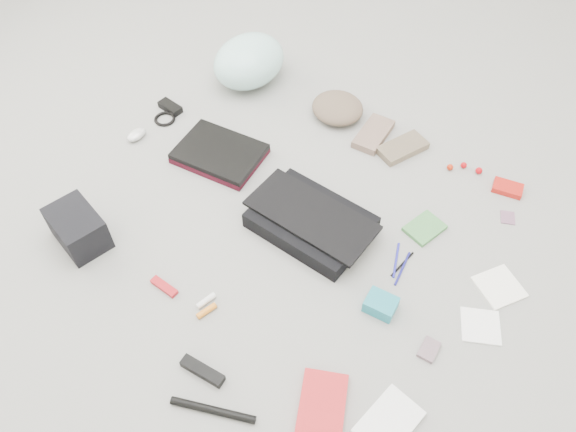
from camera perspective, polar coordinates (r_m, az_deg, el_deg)
The scene contains 33 objects.
ground_plane at distance 1.95m, azimuth -0.00°, elevation -0.92°, with size 4.00×4.00×0.00m, color gray.
messenger_bag at distance 1.92m, azimuth 2.35°, elevation -0.62°, with size 0.38×0.27×0.06m, color black.
bag_flap at distance 1.89m, azimuth 2.39°, elevation 0.10°, with size 0.44×0.20×0.01m, color black.
laptop_sleeve at distance 2.17m, azimuth -6.92°, elevation 6.13°, with size 0.31×0.23×0.02m, color #3E0B17.
laptop at distance 2.16m, azimuth -6.98°, elevation 6.53°, with size 0.31×0.23×0.02m, color black.
bike_helmet at distance 2.46m, azimuth -3.99°, elevation 15.43°, with size 0.27×0.33×0.20m, color #B8F3EF.
beanie at distance 2.33m, azimuth 5.05°, elevation 10.89°, with size 0.21×0.20×0.07m, color brown.
mitten_left at distance 2.26m, azimuth 8.67°, elevation 8.23°, with size 0.10×0.20×0.03m, color #7E6356.
mitten_right at distance 2.23m, azimuth 11.55°, elevation 6.80°, with size 0.10×0.19×0.03m, color brown.
power_brick at distance 2.41m, azimuth -11.87°, elevation 10.77°, with size 0.10×0.05×0.03m, color black.
cable_coil at distance 2.37m, azimuth -12.41°, elevation 9.61°, with size 0.09×0.09×0.01m, color black.
mouse at distance 2.31m, azimuth -15.16°, elevation 7.98°, with size 0.05×0.09×0.03m, color silver.
camera_bag at distance 1.99m, azimuth -20.56°, elevation -1.17°, with size 0.20×0.14×0.13m, color black.
multitool at distance 1.84m, azimuth -12.47°, elevation -7.02°, with size 0.10×0.03×0.02m, color #A21219.
toiletry_tube_white at distance 1.79m, azimuth -8.32°, elevation -8.50°, with size 0.02×0.02×0.07m, color silver.
toiletry_tube_orange at distance 1.77m, azimuth -8.28°, elevation -9.51°, with size 0.02×0.02×0.07m, color orange.
u_lock at distance 1.68m, azimuth -8.68°, elevation -15.29°, with size 0.14×0.03×0.03m, color black.
bike_pump at distance 1.64m, azimuth -7.63°, elevation -18.96°, with size 0.02×0.02×0.24m, color black.
book_red at distance 1.63m, azimuth 3.51°, elevation -18.58°, with size 0.13×0.19×0.02m, color red.
book_white at distance 1.64m, azimuth 10.19°, elevation -19.95°, with size 0.12×0.18×0.02m, color white.
notepad at distance 1.99m, azimuth 13.70°, elevation -1.20°, with size 0.10×0.13×0.02m, color #407C40.
pen_blue at distance 1.89m, azimuth 10.94°, elevation -4.41°, with size 0.01×0.01×0.14m, color #2221A3.
pen_black at distance 1.89m, azimuth 11.53°, elevation -4.81°, with size 0.01×0.01×0.12m, color black.
pen_navy at distance 1.88m, azimuth 11.54°, elevation -5.25°, with size 0.01×0.01×0.14m, color navy.
accordion_wallet at distance 1.77m, azimuth 9.41°, elevation -8.86°, with size 0.09×0.08×0.05m, color teal.
card_deck at distance 1.75m, azimuth 14.13°, elevation -13.03°, with size 0.05×0.07×0.01m, color slate.
napkin_top at distance 1.92m, azimuth 20.67°, elevation -6.74°, with size 0.13×0.13×0.01m, color white.
napkin_bottom at distance 1.83m, azimuth 18.97°, elevation -10.53°, with size 0.12×0.12×0.01m, color white.
lollipop_a at distance 2.20m, azimuth 16.14°, elevation 4.78°, with size 0.02×0.02×0.02m, color #B12108.
lollipop_b at distance 2.22m, azimuth 17.42°, elevation 4.94°, with size 0.02×0.02×0.02m, color #AA070D.
lollipop_c at distance 2.22m, azimuth 18.83°, elevation 4.39°, with size 0.03×0.03×0.03m, color #B7050D.
altoids_tin at distance 2.19m, azimuth 21.41°, elevation 2.66°, with size 0.10×0.07×0.02m, color #B61B14.
stamp_sheet at distance 2.11m, azimuth 21.42°, elevation -0.15°, with size 0.05×0.06×0.00m, color #805570.
Camera 1 is at (0.61, -1.02, 1.54)m, focal length 35.00 mm.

